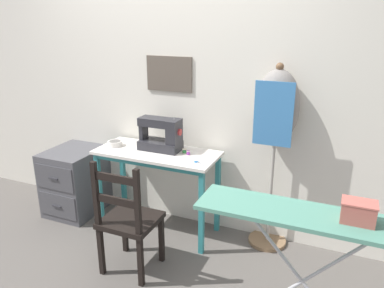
# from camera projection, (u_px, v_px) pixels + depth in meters

# --- Properties ---
(ground_plane) EXTENTS (14.00, 14.00, 0.00)m
(ground_plane) POSITION_uv_depth(u_px,v_px,m) (147.00, 242.00, 3.25)
(ground_plane) COLOR #5B5651
(wall_back) EXTENTS (10.00, 0.07, 2.55)m
(wall_back) POSITION_uv_depth(u_px,v_px,m) (171.00, 86.00, 3.30)
(wall_back) COLOR silver
(wall_back) RESTS_ON ground_plane
(sewing_table) EXTENTS (1.07, 0.46, 0.76)m
(sewing_table) POSITION_uv_depth(u_px,v_px,m) (157.00, 164.00, 3.23)
(sewing_table) COLOR silver
(sewing_table) RESTS_ON ground_plane
(sewing_machine) EXTENTS (0.38, 0.19, 0.31)m
(sewing_machine) POSITION_uv_depth(u_px,v_px,m) (162.00, 135.00, 3.20)
(sewing_machine) COLOR #28282D
(sewing_machine) RESTS_ON sewing_table
(fabric_bowl) EXTENTS (0.13, 0.13, 0.04)m
(fabric_bowl) POSITION_uv_depth(u_px,v_px,m) (115.00, 143.00, 3.34)
(fabric_bowl) COLOR silver
(fabric_bowl) RESTS_ON sewing_table
(scissors) EXTENTS (0.12, 0.08, 0.01)m
(scissors) POSITION_uv_depth(u_px,v_px,m) (198.00, 163.00, 2.96)
(scissors) COLOR silver
(scissors) RESTS_ON sewing_table
(thread_spool_near_machine) EXTENTS (0.04, 0.04, 0.03)m
(thread_spool_near_machine) POSITION_uv_depth(u_px,v_px,m) (184.00, 151.00, 3.17)
(thread_spool_near_machine) COLOR green
(thread_spool_near_machine) RESTS_ON sewing_table
(thread_spool_mid_table) EXTENTS (0.03, 0.03, 0.04)m
(thread_spool_mid_table) POSITION_uv_depth(u_px,v_px,m) (188.00, 153.00, 3.12)
(thread_spool_mid_table) COLOR purple
(thread_spool_mid_table) RESTS_ON sewing_table
(wooden_chair) EXTENTS (0.40, 0.38, 0.91)m
(wooden_chair) POSITION_uv_depth(u_px,v_px,m) (128.00, 221.00, 2.76)
(wooden_chair) COLOR black
(wooden_chair) RESTS_ON ground_plane
(filing_cabinet) EXTENTS (0.46, 0.57, 0.64)m
(filing_cabinet) POSITION_uv_depth(u_px,v_px,m) (76.00, 181.00, 3.69)
(filing_cabinet) COLOR #4C4C51
(filing_cabinet) RESTS_ON ground_plane
(dress_form) EXTENTS (0.34, 0.32, 1.53)m
(dress_form) POSITION_uv_depth(u_px,v_px,m) (276.00, 117.00, 2.89)
(dress_form) COLOR #846647
(dress_form) RESTS_ON ground_plane
(ironing_board) EXTENTS (1.23, 0.31, 0.85)m
(ironing_board) POSITION_uv_depth(u_px,v_px,m) (309.00, 222.00, 2.02)
(ironing_board) COLOR #518E7A
(ironing_board) RESTS_ON ground_plane
(storage_box) EXTENTS (0.18, 0.12, 0.12)m
(storage_box) POSITION_uv_depth(u_px,v_px,m) (358.00, 212.00, 1.91)
(storage_box) COLOR #AD564C
(storage_box) RESTS_ON ironing_board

